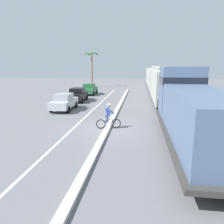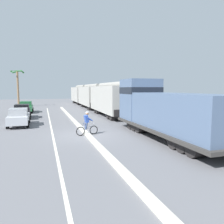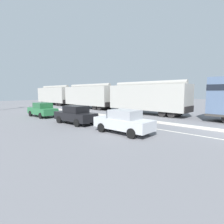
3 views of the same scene
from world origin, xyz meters
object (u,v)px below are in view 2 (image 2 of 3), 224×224
at_px(parked_car_green, 26,107).
at_px(hopper_car_middle, 91,96).
at_px(hopper_car_lead, 111,99).
at_px(palm_tree_near, 18,81).
at_px(parked_car_silver, 19,117).
at_px(cyclist, 87,124).
at_px(hopper_car_trailing, 80,95).
at_px(parked_car_black, 22,111).
at_px(locomotive, 161,111).

bearing_deg(parked_car_green, hopper_car_middle, 22.20).
bearing_deg(hopper_car_lead, palm_tree_near, 123.53).
relative_size(parked_car_silver, cyclist, 2.47).
xyz_separation_m(hopper_car_trailing, parked_car_black, (-10.35, -22.21, -1.26)).
xyz_separation_m(hopper_car_lead, palm_tree_near, (-12.50, 18.87, 2.76)).
xyz_separation_m(hopper_car_trailing, cyclist, (-5.00, -33.42, -1.26)).
bearing_deg(locomotive, parked_car_green, 117.96).
bearing_deg(hopper_car_trailing, locomotive, -90.00).
xyz_separation_m(hopper_car_middle, palm_tree_near, (-12.50, 7.27, 2.76)).
relative_size(hopper_car_lead, palm_tree_near, 1.51).
relative_size(locomotive, parked_car_silver, 2.75).
bearing_deg(hopper_car_middle, parked_car_black, -134.29).
xyz_separation_m(parked_car_green, palm_tree_near, (-2.14, 11.49, 4.03)).
bearing_deg(palm_tree_near, hopper_car_trailing, 19.12).
bearing_deg(palm_tree_near, hopper_car_middle, -30.17).
xyz_separation_m(locomotive, hopper_car_middle, (-0.00, 23.76, 0.28)).
distance_m(hopper_car_middle, parked_car_black, 14.88).
relative_size(hopper_car_lead, hopper_car_middle, 1.00).
bearing_deg(cyclist, parked_car_green, 106.97).
height_order(hopper_car_lead, hopper_car_middle, same).
bearing_deg(hopper_car_middle, parked_car_silver, -122.41).
relative_size(locomotive, hopper_car_lead, 1.10).
xyz_separation_m(hopper_car_trailing, parked_car_silver, (-10.18, -27.64, -1.26)).
bearing_deg(cyclist, parked_car_silver, 131.92).
xyz_separation_m(locomotive, parked_car_black, (-10.35, 13.14, -0.98)).
xyz_separation_m(hopper_car_lead, hopper_car_middle, (0.00, 11.60, 0.00)).
distance_m(hopper_car_lead, parked_car_black, 10.47).
bearing_deg(palm_tree_near, parked_car_silver, -84.32).
distance_m(locomotive, hopper_car_lead, 12.16).
xyz_separation_m(hopper_car_middle, parked_car_silver, (-10.18, -16.04, -1.26)).
bearing_deg(palm_tree_near, hopper_car_lead, -56.47).
bearing_deg(parked_car_silver, parked_car_green, 90.88).
bearing_deg(hopper_car_trailing, parked_car_green, -123.22).
relative_size(hopper_car_lead, hopper_car_trailing, 1.00).
xyz_separation_m(parked_car_silver, parked_car_green, (-0.18, 11.81, 0.00)).
distance_m(parked_car_green, cyclist, 18.39).
height_order(hopper_car_lead, parked_car_green, hopper_car_lead).
bearing_deg(parked_car_black, hopper_car_middle, 45.71).
bearing_deg(parked_car_black, palm_tree_near, 96.86).
xyz_separation_m(locomotive, cyclist, (-5.00, 1.94, -0.98)).
bearing_deg(hopper_car_lead, cyclist, -116.06).
distance_m(hopper_car_lead, cyclist, 11.44).
bearing_deg(cyclist, hopper_car_middle, 77.10).
bearing_deg(cyclist, palm_tree_near, 104.47).
bearing_deg(parked_car_green, parked_car_black, -89.88).
bearing_deg(parked_car_black, hopper_car_lead, -5.46).
height_order(locomotive, hopper_car_lead, locomotive).
xyz_separation_m(cyclist, palm_tree_near, (-7.50, 29.08, 4.02)).
relative_size(locomotive, palm_tree_near, 1.66).
relative_size(hopper_car_middle, cyclist, 6.18).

